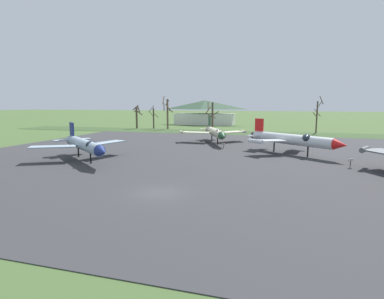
{
  "coord_description": "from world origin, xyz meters",
  "views": [
    {
      "loc": [
        9.76,
        -23.44,
        7.6
      ],
      "look_at": [
        -1.32,
        14.87,
        1.58
      ],
      "focal_mm": 28.52,
      "sensor_mm": 36.0,
      "label": 1
    }
  ],
  "objects_px": {
    "info_placard_front_left": "(223,145)",
    "jet_fighter_front_right": "(84,145)",
    "visitor_building": "(205,112)",
    "jet_fighter_rear_left": "(292,139)",
    "info_placard_rear_left": "(350,162)",
    "jet_fighter_front_left": "(215,132)"
  },
  "relations": [
    {
      "from": "info_placard_front_left",
      "to": "jet_fighter_front_right",
      "type": "relative_size",
      "value": 0.07
    },
    {
      "from": "info_placard_front_left",
      "to": "visitor_building",
      "type": "xyz_separation_m",
      "value": [
        -17.33,
        57.49,
        3.8
      ]
    },
    {
      "from": "jet_fighter_rear_left",
      "to": "visitor_building",
      "type": "distance_m",
      "value": 66.68
    },
    {
      "from": "jet_fighter_rear_left",
      "to": "info_placard_rear_left",
      "type": "bearing_deg",
      "value": -52.63
    },
    {
      "from": "visitor_building",
      "to": "jet_fighter_front_left",
      "type": "bearing_deg",
      "value": -74.12
    },
    {
      "from": "visitor_building",
      "to": "jet_fighter_rear_left",
      "type": "bearing_deg",
      "value": -64.93
    },
    {
      "from": "info_placard_front_left",
      "to": "jet_fighter_rear_left",
      "type": "xyz_separation_m",
      "value": [
        10.91,
        -2.88,
        1.7
      ]
    },
    {
      "from": "jet_fighter_front_left",
      "to": "jet_fighter_front_right",
      "type": "height_order",
      "value": "jet_fighter_front_left"
    },
    {
      "from": "jet_fighter_front_left",
      "to": "info_placard_rear_left",
      "type": "height_order",
      "value": "jet_fighter_front_left"
    },
    {
      "from": "jet_fighter_front_right",
      "to": "visitor_building",
      "type": "relative_size",
      "value": 0.62
    },
    {
      "from": "info_placard_front_left",
      "to": "info_placard_rear_left",
      "type": "distance_m",
      "value": 20.67
    },
    {
      "from": "jet_fighter_front_right",
      "to": "jet_fighter_rear_left",
      "type": "relative_size",
      "value": 0.97
    },
    {
      "from": "jet_fighter_rear_left",
      "to": "visitor_building",
      "type": "height_order",
      "value": "visitor_building"
    },
    {
      "from": "jet_fighter_front_left",
      "to": "visitor_building",
      "type": "height_order",
      "value": "visitor_building"
    },
    {
      "from": "jet_fighter_rear_left",
      "to": "info_placard_rear_left",
      "type": "height_order",
      "value": "jet_fighter_rear_left"
    },
    {
      "from": "jet_fighter_rear_left",
      "to": "visitor_building",
      "type": "bearing_deg",
      "value": 115.07
    },
    {
      "from": "jet_fighter_front_left",
      "to": "info_placard_front_left",
      "type": "xyz_separation_m",
      "value": [
        2.96,
        -6.97,
        -1.53
      ]
    },
    {
      "from": "jet_fighter_front_left",
      "to": "info_placard_rear_left",
      "type": "relative_size",
      "value": 12.61
    },
    {
      "from": "jet_fighter_front_right",
      "to": "info_placard_rear_left",
      "type": "bearing_deg",
      "value": 8.16
    },
    {
      "from": "info_placard_rear_left",
      "to": "visitor_building",
      "type": "relative_size",
      "value": 0.05
    },
    {
      "from": "info_placard_rear_left",
      "to": "jet_fighter_front_right",
      "type": "bearing_deg",
      "value": -171.84
    },
    {
      "from": "jet_fighter_front_right",
      "to": "info_placard_rear_left",
      "type": "relative_size",
      "value": 11.83
    }
  ]
}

